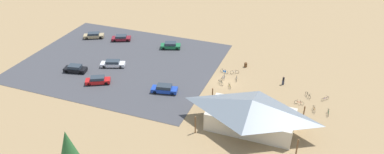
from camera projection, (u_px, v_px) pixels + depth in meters
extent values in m
plane|color=#9E7F56|center=(225.00, 83.00, 69.21)|extent=(160.00, 160.00, 0.00)
cube|color=#424247|center=(121.00, 62.00, 76.30)|extent=(38.64, 31.41, 0.05)
cube|color=beige|center=(250.00, 119.00, 56.84)|extent=(12.99, 6.46, 3.02)
pyramid|color=slate|center=(252.00, 106.00, 55.58)|extent=(15.26, 8.73, 2.03)
cylinder|color=brown|center=(304.00, 114.00, 57.98)|extent=(0.20, 0.20, 3.02)
cylinder|color=brown|center=(212.00, 96.00, 62.50)|extent=(0.20, 0.20, 3.02)
cylinder|color=brown|center=(297.00, 148.00, 51.18)|extent=(0.20, 0.20, 3.02)
cylinder|color=brown|center=(195.00, 125.00, 55.71)|extent=(0.20, 0.20, 3.02)
cylinder|color=brown|center=(246.00, 65.00, 74.34)|extent=(0.60, 0.60, 0.90)
cylinder|color=#99999E|center=(224.00, 75.00, 69.48)|extent=(0.08, 0.08, 2.20)
cube|color=#1959B2|center=(225.00, 71.00, 69.08)|extent=(0.56, 0.04, 0.40)
cone|color=#2D6633|center=(68.00, 149.00, 46.29)|extent=(3.19, 3.19, 5.52)
torus|color=black|center=(237.00, 77.00, 70.33)|extent=(0.22, 0.67, 0.68)
torus|color=black|center=(237.00, 80.00, 69.41)|extent=(0.22, 0.67, 0.68)
cylinder|color=silver|center=(237.00, 78.00, 69.82)|extent=(0.29, 0.95, 0.04)
cylinder|color=silver|center=(237.00, 77.00, 69.95)|extent=(0.04, 0.04, 0.36)
cube|color=black|center=(237.00, 76.00, 69.86)|extent=(0.13, 0.21, 0.05)
cylinder|color=silver|center=(237.00, 79.00, 69.39)|extent=(0.04, 0.04, 0.45)
cylinder|color=black|center=(237.00, 78.00, 69.28)|extent=(0.47, 0.16, 0.03)
torus|color=black|center=(315.00, 111.00, 60.72)|extent=(0.23, 0.74, 0.75)
torus|color=black|center=(314.00, 108.00, 61.55)|extent=(0.23, 0.74, 0.75)
cylinder|color=orange|center=(314.00, 109.00, 61.07)|extent=(0.26, 0.86, 0.04)
cylinder|color=orange|center=(314.00, 109.00, 60.87)|extent=(0.04, 0.04, 0.48)
cube|color=black|center=(315.00, 108.00, 60.75)|extent=(0.13, 0.21, 0.05)
cylinder|color=orange|center=(314.00, 107.00, 61.35)|extent=(0.04, 0.04, 0.46)
cylinder|color=black|center=(314.00, 106.00, 61.23)|extent=(0.47, 0.15, 0.03)
torus|color=black|center=(302.00, 103.00, 62.70)|extent=(0.65, 0.11, 0.65)
torus|color=black|center=(296.00, 102.00, 63.08)|extent=(0.65, 0.11, 0.65)
cylinder|color=red|center=(299.00, 102.00, 62.84)|extent=(0.89, 0.13, 0.04)
cylinder|color=red|center=(300.00, 102.00, 62.72)|extent=(0.04, 0.04, 0.41)
cube|color=black|center=(300.00, 101.00, 62.62)|extent=(0.21, 0.10, 0.05)
cylinder|color=red|center=(297.00, 101.00, 62.92)|extent=(0.04, 0.04, 0.48)
cylinder|color=black|center=(297.00, 100.00, 62.80)|extent=(0.08, 0.48, 0.03)
torus|color=black|center=(222.00, 79.00, 69.59)|extent=(0.17, 0.66, 0.66)
torus|color=black|center=(224.00, 77.00, 70.33)|extent=(0.17, 0.66, 0.66)
cylinder|color=#2347B7|center=(223.00, 78.00, 69.91)|extent=(0.22, 0.92, 0.04)
cylinder|color=#2347B7|center=(222.00, 78.00, 69.72)|extent=(0.04, 0.04, 0.42)
cube|color=black|center=(222.00, 77.00, 69.61)|extent=(0.12, 0.21, 0.05)
cylinder|color=#2347B7|center=(224.00, 76.00, 70.15)|extent=(0.04, 0.04, 0.43)
cylinder|color=black|center=(224.00, 75.00, 70.04)|extent=(0.48, 0.13, 0.03)
torus|color=black|center=(328.00, 115.00, 59.87)|extent=(0.09, 0.72, 0.72)
torus|color=black|center=(328.00, 111.00, 60.75)|extent=(0.09, 0.72, 0.72)
cylinder|color=#1E7F38|center=(328.00, 112.00, 60.25)|extent=(0.11, 0.98, 0.04)
cylinder|color=#1E7F38|center=(328.00, 112.00, 60.05)|extent=(0.04, 0.04, 0.42)
cube|color=black|center=(329.00, 111.00, 59.95)|extent=(0.09, 0.21, 0.05)
cylinder|color=#1E7F38|center=(328.00, 110.00, 60.56)|extent=(0.04, 0.04, 0.43)
cylinder|color=black|center=(329.00, 109.00, 60.45)|extent=(0.48, 0.07, 0.03)
torus|color=black|center=(306.00, 94.00, 65.26)|extent=(0.46, 0.65, 0.76)
torus|color=black|center=(310.00, 97.00, 64.34)|extent=(0.46, 0.65, 0.76)
cylinder|color=black|center=(308.00, 95.00, 64.74)|extent=(0.60, 0.86, 0.04)
cylinder|color=black|center=(308.00, 94.00, 64.86)|extent=(0.04, 0.04, 0.43)
cube|color=black|center=(308.00, 93.00, 64.75)|extent=(0.18, 0.21, 0.05)
cylinder|color=black|center=(309.00, 95.00, 64.30)|extent=(0.04, 0.04, 0.52)
cylinder|color=black|center=(310.00, 94.00, 64.17)|extent=(0.42, 0.30, 0.03)
torus|color=black|center=(230.00, 87.00, 67.15)|extent=(0.33, 0.60, 0.65)
torus|color=black|center=(229.00, 85.00, 68.00)|extent=(0.33, 0.60, 0.65)
cylinder|color=yellow|center=(230.00, 86.00, 67.52)|extent=(0.45, 0.83, 0.04)
cylinder|color=yellow|center=(230.00, 86.00, 67.34)|extent=(0.04, 0.04, 0.34)
cube|color=black|center=(230.00, 85.00, 67.25)|extent=(0.16, 0.21, 0.05)
cylinder|color=yellow|center=(229.00, 84.00, 67.82)|extent=(0.04, 0.04, 0.40)
cylinder|color=black|center=(229.00, 83.00, 67.71)|extent=(0.44, 0.25, 0.03)
torus|color=black|center=(226.00, 72.00, 72.00)|extent=(0.66, 0.22, 0.67)
torus|color=black|center=(222.00, 71.00, 72.53)|extent=(0.66, 0.22, 0.67)
cylinder|color=#B7B7BC|center=(224.00, 71.00, 72.21)|extent=(0.92, 0.29, 0.04)
cylinder|color=#B7B7BC|center=(225.00, 71.00, 72.07)|extent=(0.04, 0.04, 0.41)
cube|color=black|center=(225.00, 70.00, 71.96)|extent=(0.21, 0.13, 0.05)
cylinder|color=#B7B7BC|center=(222.00, 70.00, 72.36)|extent=(0.04, 0.04, 0.45)
cylinder|color=black|center=(222.00, 69.00, 72.25)|extent=(0.16, 0.47, 0.03)
torus|color=black|center=(323.00, 100.00, 63.72)|extent=(0.47, 0.51, 0.65)
torus|color=black|center=(327.00, 98.00, 64.13)|extent=(0.47, 0.51, 0.65)
cylinder|color=#722D9E|center=(325.00, 98.00, 63.87)|extent=(0.68, 0.74, 0.04)
cylinder|color=#722D9E|center=(324.00, 98.00, 63.75)|extent=(0.04, 0.04, 0.37)
cube|color=black|center=(325.00, 97.00, 63.66)|extent=(0.19, 0.20, 0.05)
cylinder|color=#722D9E|center=(327.00, 97.00, 63.98)|extent=(0.04, 0.04, 0.42)
cylinder|color=black|center=(327.00, 96.00, 63.87)|extent=(0.38, 0.35, 0.03)
torus|color=black|center=(222.00, 84.00, 68.17)|extent=(0.52, 0.47, 0.66)
torus|color=black|center=(219.00, 82.00, 68.91)|extent=(0.52, 0.47, 0.66)
cylinder|color=#197A7F|center=(221.00, 82.00, 68.49)|extent=(0.70, 0.62, 0.04)
cylinder|color=#197A7F|center=(221.00, 82.00, 68.32)|extent=(0.04, 0.04, 0.36)
cube|color=black|center=(221.00, 82.00, 68.23)|extent=(0.20, 0.19, 0.05)
cylinder|color=#197A7F|center=(220.00, 81.00, 68.74)|extent=(0.04, 0.04, 0.40)
cylinder|color=black|center=(220.00, 80.00, 68.64)|extent=(0.34, 0.38, 0.03)
torus|color=black|center=(237.00, 72.00, 72.00)|extent=(0.66, 0.38, 0.72)
torus|color=black|center=(232.00, 72.00, 71.88)|extent=(0.66, 0.38, 0.72)
cylinder|color=silver|center=(235.00, 72.00, 71.88)|extent=(0.86, 0.48, 0.04)
cylinder|color=silver|center=(236.00, 71.00, 71.85)|extent=(0.04, 0.04, 0.45)
cube|color=black|center=(236.00, 70.00, 71.74)|extent=(0.21, 0.16, 0.05)
cylinder|color=silver|center=(233.00, 71.00, 71.78)|extent=(0.04, 0.04, 0.46)
cylinder|color=black|center=(233.00, 70.00, 71.66)|extent=(0.25, 0.44, 0.03)
cube|color=#1E42B2|center=(164.00, 90.00, 66.01)|extent=(4.87, 2.69, 0.65)
cube|color=#2D3842|center=(164.00, 87.00, 65.70)|extent=(2.84, 2.07, 0.60)
cylinder|color=black|center=(155.00, 92.00, 65.66)|extent=(0.67, 0.34, 0.64)
cylinder|color=black|center=(157.00, 88.00, 67.01)|extent=(0.67, 0.34, 0.64)
cylinder|color=black|center=(172.00, 94.00, 65.24)|extent=(0.67, 0.34, 0.64)
cylinder|color=black|center=(174.00, 89.00, 66.59)|extent=(0.67, 0.34, 0.64)
cube|color=#1E6B3D|center=(171.00, 46.00, 81.59)|extent=(4.69, 3.19, 0.66)
cube|color=#2D3842|center=(171.00, 44.00, 81.28)|extent=(2.82, 2.36, 0.55)
cylinder|color=black|center=(164.00, 49.00, 81.01)|extent=(0.68, 0.42, 0.64)
cylinder|color=black|center=(164.00, 45.00, 82.47)|extent=(0.68, 0.42, 0.64)
cylinder|color=black|center=(177.00, 49.00, 80.94)|extent=(0.68, 0.42, 0.64)
cylinder|color=black|center=(177.00, 45.00, 82.39)|extent=(0.68, 0.42, 0.64)
cube|color=black|center=(75.00, 69.00, 72.47)|extent=(4.59, 2.61, 0.63)
cube|color=#2D3842|center=(75.00, 67.00, 72.16)|extent=(2.68, 2.03, 0.58)
cylinder|color=black|center=(67.00, 72.00, 72.11)|extent=(0.67, 0.34, 0.64)
cylinder|color=black|center=(70.00, 68.00, 73.46)|extent=(0.67, 0.34, 0.64)
cylinder|color=black|center=(81.00, 73.00, 71.69)|extent=(0.67, 0.34, 0.64)
cylinder|color=black|center=(84.00, 69.00, 73.04)|extent=(0.67, 0.34, 0.64)
cube|color=maroon|center=(121.00, 38.00, 85.21)|extent=(4.66, 3.39, 0.58)
cube|color=#2D3842|center=(121.00, 36.00, 84.95)|extent=(2.85, 2.45, 0.48)
cylinder|color=black|center=(115.00, 41.00, 84.54)|extent=(0.68, 0.45, 0.64)
cylinder|color=black|center=(116.00, 38.00, 85.97)|extent=(0.68, 0.45, 0.64)
cylinder|color=black|center=(127.00, 41.00, 84.65)|extent=(0.68, 0.45, 0.64)
cylinder|color=black|center=(128.00, 38.00, 86.07)|extent=(0.68, 0.45, 0.64)
cube|color=red|center=(98.00, 81.00, 68.63)|extent=(4.78, 3.58, 0.65)
cube|color=#2D3842|center=(97.00, 78.00, 68.32)|extent=(2.93, 2.49, 0.56)
cylinder|color=black|center=(89.00, 85.00, 67.94)|extent=(0.67, 0.49, 0.64)
cylinder|color=black|center=(90.00, 80.00, 69.22)|extent=(0.67, 0.49, 0.64)
cylinder|color=black|center=(106.00, 84.00, 68.25)|extent=(0.67, 0.49, 0.64)
cylinder|color=black|center=(107.00, 79.00, 69.53)|extent=(0.67, 0.49, 0.64)
cube|color=tan|center=(94.00, 36.00, 86.36)|extent=(4.85, 3.58, 0.65)
cube|color=#2D3842|center=(94.00, 34.00, 86.08)|extent=(2.96, 2.50, 0.48)
cylinder|color=black|center=(87.00, 38.00, 85.69)|extent=(0.67, 0.48, 0.64)
cylinder|color=black|center=(88.00, 36.00, 86.98)|extent=(0.67, 0.48, 0.64)
cylinder|color=black|center=(100.00, 38.00, 85.97)|extent=(0.67, 0.48, 0.64)
cylinder|color=black|center=(101.00, 35.00, 87.27)|extent=(0.67, 0.48, 0.64)
cube|color=white|center=(113.00, 64.00, 74.32)|extent=(5.09, 3.22, 0.62)
cube|color=#2D3842|center=(113.00, 62.00, 74.04)|extent=(3.03, 2.32, 0.52)
cylinder|color=black|center=(104.00, 67.00, 73.80)|extent=(0.68, 0.42, 0.64)
cylinder|color=black|center=(106.00, 63.00, 75.10)|extent=(0.68, 0.42, 0.64)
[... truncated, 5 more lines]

